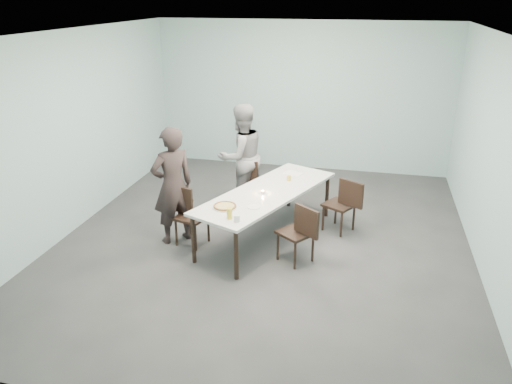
% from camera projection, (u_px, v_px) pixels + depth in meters
% --- Properties ---
extents(ground, '(7.00, 7.00, 0.00)m').
position_uv_depth(ground, '(265.00, 239.00, 7.57)').
color(ground, '#333335').
rests_on(ground, ground).
extents(room_shell, '(6.02, 7.02, 3.01)m').
position_uv_depth(room_shell, '(266.00, 107.00, 6.81)').
color(room_shell, '#9CBFC4').
rests_on(room_shell, ground).
extents(table, '(1.83, 2.75, 0.75)m').
position_uv_depth(table, '(267.00, 195.00, 7.39)').
color(table, white).
rests_on(table, ground).
extents(chair_near_left, '(0.65, 0.51, 0.87)m').
position_uv_depth(chair_near_left, '(187.00, 211.00, 7.30)').
color(chair_near_left, black).
rests_on(chair_near_left, ground).
extents(chair_far_left, '(0.65, 0.54, 0.87)m').
position_uv_depth(chair_far_left, '(252.00, 182.00, 8.44)').
color(chair_far_left, black).
rests_on(chair_far_left, ground).
extents(chair_near_right, '(0.63, 0.59, 0.87)m').
position_uv_depth(chair_near_right, '(300.00, 230.00, 6.73)').
color(chair_near_right, black).
rests_on(chair_near_right, ground).
extents(chair_far_right, '(0.64, 0.57, 0.87)m').
position_uv_depth(chair_far_right, '(344.00, 202.00, 7.63)').
color(chair_far_right, black).
rests_on(chair_far_right, ground).
extents(diner_near, '(0.75, 0.75, 1.76)m').
position_uv_depth(diner_near, '(173.00, 186.00, 7.23)').
color(diner_near, black).
rests_on(diner_near, ground).
extents(diner_far, '(1.09, 1.10, 1.79)m').
position_uv_depth(diner_far, '(241.00, 156.00, 8.46)').
color(diner_far, gray).
rests_on(diner_far, ground).
extents(pizza, '(0.34, 0.34, 0.04)m').
position_uv_depth(pizza, '(225.00, 206.00, 6.81)').
color(pizza, white).
rests_on(pizza, table).
extents(side_plate, '(0.18, 0.18, 0.01)m').
position_uv_depth(side_plate, '(254.00, 207.00, 6.82)').
color(side_plate, white).
rests_on(side_plate, table).
extents(beer_glass, '(0.08, 0.08, 0.15)m').
position_uv_depth(beer_glass, '(229.00, 213.00, 6.45)').
color(beer_glass, yellow).
rests_on(beer_glass, table).
extents(water_tumbler, '(0.08, 0.08, 0.09)m').
position_uv_depth(water_tumbler, '(237.00, 218.00, 6.38)').
color(water_tumbler, silver).
rests_on(water_tumbler, table).
extents(tealight, '(0.06, 0.06, 0.05)m').
position_uv_depth(tealight, '(263.00, 192.00, 7.28)').
color(tealight, silver).
rests_on(tealight, table).
extents(amber_tumbler, '(0.07, 0.07, 0.08)m').
position_uv_depth(amber_tumbler, '(289.00, 178.00, 7.79)').
color(amber_tumbler, yellow).
rests_on(amber_tumbler, table).
extents(menu, '(0.36, 0.32, 0.01)m').
position_uv_depth(menu, '(293.00, 173.00, 8.09)').
color(menu, silver).
rests_on(menu, table).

